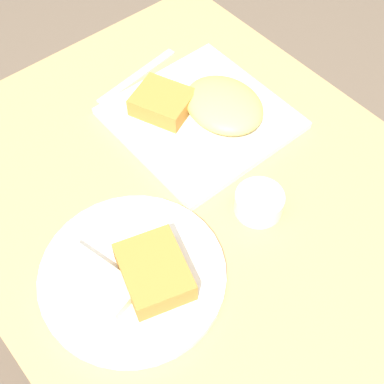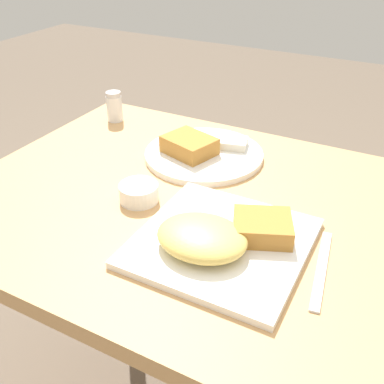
{
  "view_description": "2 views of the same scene",
  "coord_description": "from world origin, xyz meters",
  "px_view_note": "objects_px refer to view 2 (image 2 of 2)",
  "views": [
    {
      "loc": [
        -0.38,
        0.34,
        1.49
      ],
      "look_at": [
        0.01,
        0.02,
        0.78
      ],
      "focal_mm": 50.0,
      "sensor_mm": 36.0,
      "label": 1
    },
    {
      "loc": [
        0.38,
        -0.69,
        1.26
      ],
      "look_at": [
        0.03,
        -0.03,
        0.8
      ],
      "focal_mm": 42.0,
      "sensor_mm": 36.0,
      "label": 2
    }
  ],
  "objects_px": {
    "plate_square_near": "(220,238)",
    "sauce_ramekin": "(139,192)",
    "salt_shaker": "(115,108)",
    "butter_knife": "(321,269)",
    "plate_oval_far": "(202,151)"
  },
  "relations": [
    {
      "from": "salt_shaker",
      "to": "butter_knife",
      "type": "bearing_deg",
      "value": -27.6
    },
    {
      "from": "plate_square_near",
      "to": "butter_knife",
      "type": "height_order",
      "value": "plate_square_near"
    },
    {
      "from": "plate_oval_far",
      "to": "butter_knife",
      "type": "relative_size",
      "value": 1.4
    },
    {
      "from": "plate_square_near",
      "to": "salt_shaker",
      "type": "relative_size",
      "value": 3.47
    },
    {
      "from": "salt_shaker",
      "to": "plate_square_near",
      "type": "bearing_deg",
      "value": -37.25
    },
    {
      "from": "plate_square_near",
      "to": "butter_knife",
      "type": "xyz_separation_m",
      "value": [
        0.17,
        0.03,
        -0.02
      ]
    },
    {
      "from": "plate_square_near",
      "to": "plate_oval_far",
      "type": "height_order",
      "value": "plate_square_near"
    },
    {
      "from": "butter_knife",
      "to": "plate_square_near",
      "type": "bearing_deg",
      "value": 91.25
    },
    {
      "from": "plate_square_near",
      "to": "sauce_ramekin",
      "type": "bearing_deg",
      "value": 163.2
    },
    {
      "from": "butter_knife",
      "to": "sauce_ramekin",
      "type": "bearing_deg",
      "value": 76.74
    },
    {
      "from": "plate_square_near",
      "to": "plate_oval_far",
      "type": "bearing_deg",
      "value": 121.83
    },
    {
      "from": "salt_shaker",
      "to": "butter_knife",
      "type": "xyz_separation_m",
      "value": [
        0.67,
        -0.35,
        -0.03
      ]
    },
    {
      "from": "plate_square_near",
      "to": "butter_knife",
      "type": "relative_size",
      "value": 1.43
    },
    {
      "from": "plate_oval_far",
      "to": "sauce_ramekin",
      "type": "height_order",
      "value": "plate_oval_far"
    },
    {
      "from": "sauce_ramekin",
      "to": "butter_knife",
      "type": "bearing_deg",
      "value": -5.27
    }
  ]
}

